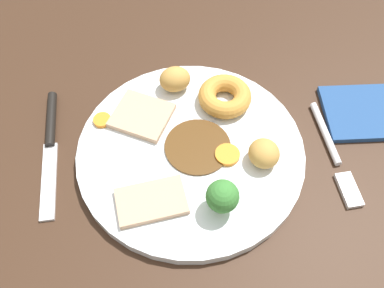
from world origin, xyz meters
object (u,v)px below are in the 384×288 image
at_px(carrot_coin_back, 229,155).
at_px(broccoli_floret, 224,197).
at_px(meat_slice_under, 153,201).
at_px(yorkshire_pudding, 226,96).
at_px(dinner_plate, 192,152).
at_px(roast_potato_right, 176,79).
at_px(folded_napkin, 367,112).
at_px(fork, 336,155).
at_px(roast_potato_left, 265,153).
at_px(carrot_coin_front, 104,120).
at_px(knife, 52,140).
at_px(meat_slice_main, 143,115).

relative_size(carrot_coin_back, broccoli_floret, 0.66).
relative_size(meat_slice_under, carrot_coin_back, 2.58).
distance_m(yorkshire_pudding, broccoli_floret, 0.15).
relative_size(dinner_plate, roast_potato_right, 6.75).
bearing_deg(folded_napkin, fork, 45.54).
bearing_deg(folded_napkin, roast_potato_right, -13.54).
bearing_deg(roast_potato_right, broccoli_floret, 101.53).
bearing_deg(fork, dinner_plate, -100.71).
bearing_deg(roast_potato_left, fork, -177.50).
xyz_separation_m(yorkshire_pudding, folded_napkin, (-0.19, 0.03, -0.02)).
distance_m(carrot_coin_front, knife, 0.07).
height_order(meat_slice_main, folded_napkin, meat_slice_main).
relative_size(dinner_plate, carrot_coin_front, 12.29).
height_order(yorkshire_pudding, carrot_coin_front, yorkshire_pudding).
bearing_deg(meat_slice_under, fork, -168.32).
bearing_deg(yorkshire_pudding, carrot_coin_back, 84.23).
bearing_deg(dinner_plate, carrot_coin_back, 160.64).
bearing_deg(dinner_plate, carrot_coin_front, -26.04).
xyz_separation_m(broccoli_floret, fork, (-0.15, -0.06, -0.04)).
distance_m(meat_slice_under, carrot_coin_back, 0.11).
xyz_separation_m(meat_slice_main, folded_napkin, (-0.30, 0.01, -0.01)).
relative_size(yorkshire_pudding, roast_potato_left, 1.80).
distance_m(carrot_coin_back, fork, 0.14).
distance_m(meat_slice_under, fork, 0.23).
relative_size(broccoli_floret, knife, 0.25).
distance_m(carrot_coin_front, broccoli_floret, 0.19).
relative_size(carrot_coin_front, knife, 0.12).
height_order(broccoli_floret, folded_napkin, broccoli_floret).
xyz_separation_m(roast_potato_right, carrot_coin_back, (-0.05, 0.12, -0.01)).
relative_size(carrot_coin_back, fork, 0.20).
xyz_separation_m(broccoli_floret, folded_napkin, (-0.21, -0.12, -0.04)).
height_order(carrot_coin_front, broccoli_floret, broccoli_floret).
bearing_deg(folded_napkin, carrot_coin_front, -1.99).
relative_size(yorkshire_pudding, fork, 0.45).
bearing_deg(meat_slice_under, carrot_coin_front, -64.67).
relative_size(meat_slice_under, yorkshire_pudding, 1.12).
bearing_deg(knife, roast_potato_left, 74.13).
height_order(roast_potato_right, fork, roast_potato_right).
relative_size(fork, knife, 0.83).
relative_size(meat_slice_main, yorkshire_pudding, 1.01).
bearing_deg(dinner_plate, broccoli_floret, 107.88).
height_order(meat_slice_main, roast_potato_left, roast_potato_left).
bearing_deg(carrot_coin_back, meat_slice_main, -34.51).
xyz_separation_m(dinner_plate, meat_slice_under, (0.05, 0.07, 0.01)).
distance_m(meat_slice_main, broccoli_floret, 0.16).
relative_size(meat_slice_main, roast_potato_right, 1.69).
xyz_separation_m(dinner_plate, broccoli_floret, (-0.03, 0.08, 0.03)).
relative_size(roast_potato_left, roast_potato_right, 0.93).
xyz_separation_m(meat_slice_main, carrot_coin_back, (-0.10, 0.07, -0.00)).
height_order(meat_slice_under, roast_potato_right, roast_potato_right).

